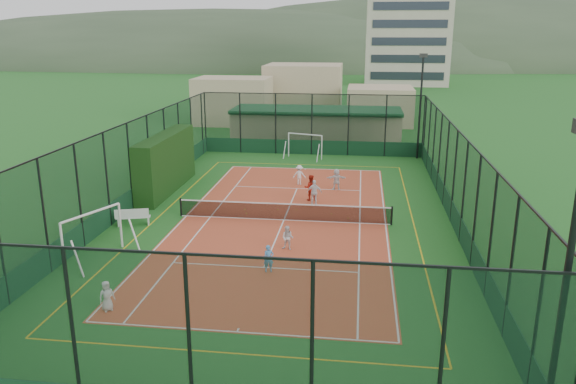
{
  "coord_description": "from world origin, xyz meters",
  "views": [
    {
      "loc": [
        3.94,
        -28.69,
        10.0
      ],
      "look_at": [
        0.04,
        1.43,
        1.2
      ],
      "focal_mm": 35.0,
      "sensor_mm": 36.0,
      "label": 1
    }
  ],
  "objects_px": {
    "child_near_left": "(107,296)",
    "child_near_right": "(288,238)",
    "coach": "(310,188)",
    "apartment_tower": "(409,1)",
    "child_far_right": "(314,192)",
    "child_far_back": "(336,179)",
    "child_far_left": "(299,175)",
    "white_bench": "(133,216)",
    "child_near_mid": "(269,259)",
    "floodlight_ne": "(420,107)",
    "floodlight_se": "(563,302)",
    "futsal_goal_near": "(93,236)",
    "clubhouse": "(316,126)",
    "futsal_goal_far": "(305,146)"
  },
  "relations": [
    {
      "from": "clubhouse",
      "to": "apartment_tower",
      "type": "bearing_deg",
      "value": 78.69
    },
    {
      "from": "child_near_left",
      "to": "child_near_mid",
      "type": "bearing_deg",
      "value": -5.4
    },
    {
      "from": "child_near_left",
      "to": "coach",
      "type": "bearing_deg",
      "value": 24.0
    },
    {
      "from": "futsal_goal_far",
      "to": "child_far_back",
      "type": "relative_size",
      "value": 2.2
    },
    {
      "from": "white_bench",
      "to": "child_far_right",
      "type": "distance_m",
      "value": 10.41
    },
    {
      "from": "floodlight_ne",
      "to": "coach",
      "type": "distance_m",
      "value": 15.11
    },
    {
      "from": "child_near_right",
      "to": "child_near_mid",
      "type": "bearing_deg",
      "value": -90.82
    },
    {
      "from": "apartment_tower",
      "to": "child_far_right",
      "type": "relative_size",
      "value": 19.83
    },
    {
      "from": "coach",
      "to": "clubhouse",
      "type": "bearing_deg",
      "value": -95.2
    },
    {
      "from": "clubhouse",
      "to": "child_far_right",
      "type": "distance_m",
      "value": 19.05
    },
    {
      "from": "child_near_right",
      "to": "white_bench",
      "type": "bearing_deg",
      "value": 174.44
    },
    {
      "from": "child_far_left",
      "to": "white_bench",
      "type": "bearing_deg",
      "value": 49.42
    },
    {
      "from": "floodlight_se",
      "to": "child_near_right",
      "type": "relative_size",
      "value": 7.1
    },
    {
      "from": "floodlight_se",
      "to": "child_near_right",
      "type": "distance_m",
      "value": 15.1
    },
    {
      "from": "child_near_mid",
      "to": "floodlight_se",
      "type": "bearing_deg",
      "value": -65.36
    },
    {
      "from": "coach",
      "to": "floodlight_ne",
      "type": "bearing_deg",
      "value": -129.27
    },
    {
      "from": "white_bench",
      "to": "child_far_back",
      "type": "height_order",
      "value": "child_far_back"
    },
    {
      "from": "floodlight_se",
      "to": "child_near_left",
      "type": "distance_m",
      "value": 15.21
    },
    {
      "from": "coach",
      "to": "floodlight_se",
      "type": "bearing_deg",
      "value": 101.42
    },
    {
      "from": "child_near_right",
      "to": "coach",
      "type": "distance_m",
      "value": 8.11
    },
    {
      "from": "apartment_tower",
      "to": "child_far_right",
      "type": "xyz_separation_m",
      "value": [
        -10.59,
        -78.99,
        -14.23
      ]
    },
    {
      "from": "child_far_left",
      "to": "child_far_right",
      "type": "height_order",
      "value": "child_far_right"
    },
    {
      "from": "child_near_right",
      "to": "child_far_right",
      "type": "height_order",
      "value": "child_far_right"
    },
    {
      "from": "child_near_mid",
      "to": "child_far_right",
      "type": "xyz_separation_m",
      "value": [
        1.14,
        9.79,
        0.16
      ]
    },
    {
      "from": "floodlight_ne",
      "to": "coach",
      "type": "bearing_deg",
      "value": -120.6
    },
    {
      "from": "child_near_right",
      "to": "child_far_back",
      "type": "height_order",
      "value": "child_far_back"
    },
    {
      "from": "clubhouse",
      "to": "futsal_goal_near",
      "type": "distance_m",
      "value": 29.41
    },
    {
      "from": "white_bench",
      "to": "child_near_right",
      "type": "distance_m",
      "value": 8.88
    },
    {
      "from": "futsal_goal_far",
      "to": "coach",
      "type": "distance_m",
      "value": 11.74
    },
    {
      "from": "floodlight_se",
      "to": "floodlight_ne",
      "type": "distance_m",
      "value": 33.2
    },
    {
      "from": "clubhouse",
      "to": "white_bench",
      "type": "xyz_separation_m",
      "value": [
        -7.8,
        -23.83,
        -1.08
      ]
    },
    {
      "from": "futsal_goal_far",
      "to": "coach",
      "type": "height_order",
      "value": "futsal_goal_far"
    },
    {
      "from": "apartment_tower",
      "to": "futsal_goal_near",
      "type": "relative_size",
      "value": 8.9
    },
    {
      "from": "child_near_left",
      "to": "white_bench",
      "type": "bearing_deg",
      "value": 63.12
    },
    {
      "from": "floodlight_se",
      "to": "futsal_goal_near",
      "type": "relative_size",
      "value": 2.45
    },
    {
      "from": "child_near_left",
      "to": "child_near_right",
      "type": "xyz_separation_m",
      "value": [
        5.84,
        6.78,
        0.0
      ]
    },
    {
      "from": "apartment_tower",
      "to": "clubhouse",
      "type": "bearing_deg",
      "value": -101.31
    },
    {
      "from": "child_near_left",
      "to": "coach",
      "type": "distance_m",
      "value": 16.11
    },
    {
      "from": "floodlight_se",
      "to": "coach",
      "type": "relative_size",
      "value": 5.21
    },
    {
      "from": "white_bench",
      "to": "child_near_left",
      "type": "height_order",
      "value": "child_near_left"
    },
    {
      "from": "child_far_right",
      "to": "child_far_back",
      "type": "height_order",
      "value": "child_far_right"
    },
    {
      "from": "floodlight_se",
      "to": "child_near_mid",
      "type": "distance_m",
      "value": 13.35
    },
    {
      "from": "clubhouse",
      "to": "child_near_right",
      "type": "distance_m",
      "value": 26.22
    },
    {
      "from": "child_far_right",
      "to": "floodlight_se",
      "type": "bearing_deg",
      "value": 105.46
    },
    {
      "from": "futsal_goal_near",
      "to": "coach",
      "type": "distance_m",
      "value": 13.58
    },
    {
      "from": "child_near_left",
      "to": "child_far_left",
      "type": "height_order",
      "value": "child_far_left"
    },
    {
      "from": "floodlight_se",
      "to": "child_far_right",
      "type": "relative_size",
      "value": 5.45
    },
    {
      "from": "child_near_right",
      "to": "child_far_right",
      "type": "relative_size",
      "value": 0.77
    },
    {
      "from": "floodlight_ne",
      "to": "child_near_mid",
      "type": "distance_m",
      "value": 25.07
    },
    {
      "from": "clubhouse",
      "to": "child_near_right",
      "type": "bearing_deg",
      "value": -88.34
    }
  ]
}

